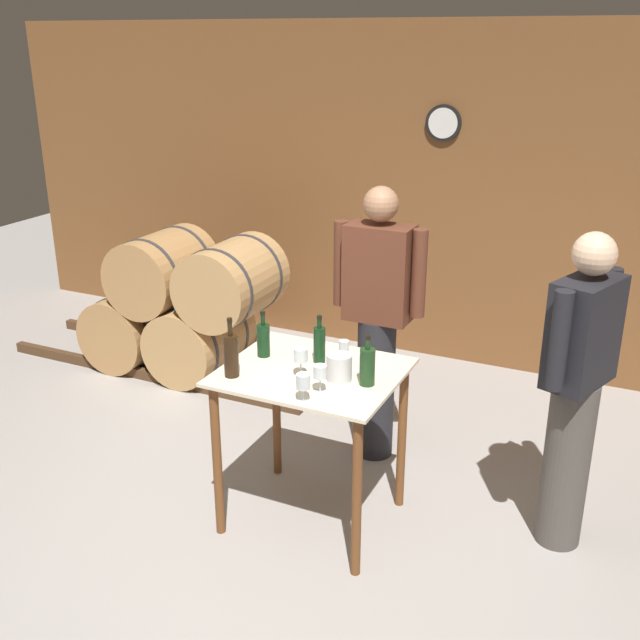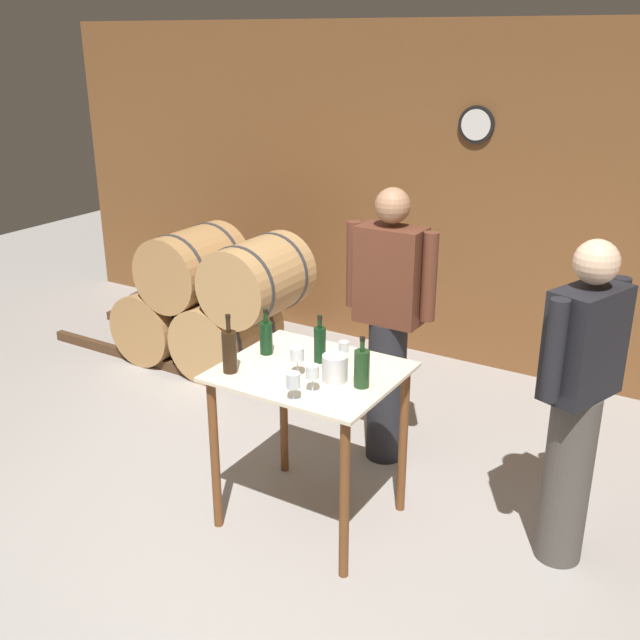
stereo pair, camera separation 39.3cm
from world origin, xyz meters
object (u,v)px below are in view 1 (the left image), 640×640
wine_glass_near_left (301,356)px  wine_glass_near_center (344,347)px  person_host (378,320)px  wine_bottle_left (263,339)px  wine_bottle_center (319,343)px  wine_bottle_far_left (231,354)px  wine_bottle_right (367,366)px  ice_bucket (339,367)px  person_visitor_with_scarf (576,389)px  wine_glass_near_right (303,382)px  wine_glass_far_side (320,373)px

wine_glass_near_left → wine_glass_near_center: wine_glass_near_left is taller
wine_glass_near_left → person_host: 0.93m
wine_bottle_left → wine_bottle_center: bearing=10.3°
wine_bottle_far_left → person_host: person_host is taller
wine_bottle_far_left → person_host: bearing=69.1°
wine_bottle_center → wine_bottle_right: wine_bottle_right is taller
ice_bucket → wine_bottle_left: bearing=168.4°
wine_glass_near_center → person_visitor_with_scarf: size_ratio=0.08×
wine_glass_near_right → wine_glass_far_side: size_ratio=0.99×
wine_glass_near_center → wine_glass_near_right: bearing=-89.9°
wine_glass_far_side → wine_glass_near_left: bearing=144.6°
wine_glass_far_side → ice_bucket: size_ratio=1.06×
wine_glass_near_right → wine_glass_near_center: bearing=90.1°
person_host → ice_bucket: bearing=-82.1°
wine_bottle_center → person_visitor_with_scarf: bearing=11.9°
wine_glass_near_left → wine_glass_far_side: size_ratio=1.10×
wine_bottle_far_left → wine_glass_near_right: 0.48m
wine_glass_near_left → ice_bucket: size_ratio=1.16×
wine_bottle_far_left → wine_bottle_left: size_ratio=1.22×
wine_glass_near_right → wine_glass_far_side: bearing=75.2°
wine_glass_far_side → person_visitor_with_scarf: (1.14, 0.61, -0.12)m
wine_bottle_far_left → ice_bucket: wine_bottle_far_left is taller
wine_glass_near_center → ice_bucket: 0.20m
wine_bottle_right → person_host: bearing=107.6°
wine_glass_near_center → person_host: person_host is taller
ice_bucket → person_host: person_host is taller
wine_bottle_right → person_visitor_with_scarf: bearing=23.7°
wine_bottle_center → person_host: size_ratio=0.15×
wine_glass_near_left → ice_bucket: bearing=17.2°
wine_bottle_center → person_visitor_with_scarf: (1.30, 0.27, -0.12)m
wine_bottle_left → wine_glass_near_center: (0.44, 0.09, -0.00)m
wine_bottle_far_left → wine_bottle_right: (0.67, 0.20, -0.02)m
wine_bottle_left → wine_bottle_far_left: bearing=-94.4°
wine_bottle_left → wine_glass_far_side: (0.47, -0.28, 0.01)m
wine_glass_near_right → wine_glass_far_side: 0.13m
wine_glass_near_center → wine_bottle_center: bearing=-165.7°
wine_bottle_right → wine_glass_far_side: size_ratio=1.83×
wine_bottle_center → person_visitor_with_scarf: 1.34m
wine_bottle_left → wine_glass_far_side: 0.55m
ice_bucket → person_visitor_with_scarf: bearing=21.3°
wine_bottle_left → wine_glass_near_right: (0.44, -0.40, 0.00)m
wine_bottle_left → person_visitor_with_scarf: (1.61, 0.33, -0.11)m
wine_bottle_center → wine_bottle_right: (0.34, -0.15, -0.00)m
wine_bottle_far_left → wine_glass_far_side: size_ratio=2.18×
wine_glass_near_left → person_host: size_ratio=0.09×
wine_bottle_center → person_host: person_host is taller
wine_glass_near_center → person_visitor_with_scarf: bearing=11.6°
wine_bottle_right → wine_glass_near_left: (-0.34, -0.07, 0.02)m
wine_bottle_far_left → wine_bottle_left: (0.02, 0.30, -0.02)m
wine_bottle_far_left → wine_glass_near_left: 0.36m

